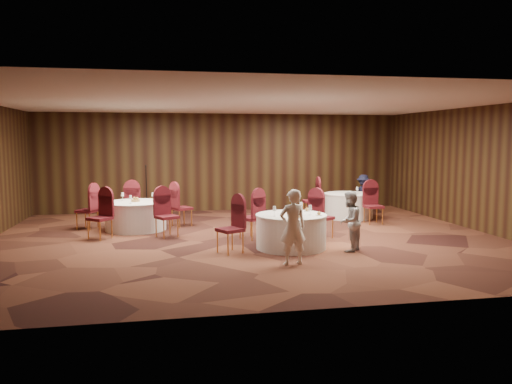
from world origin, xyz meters
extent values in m
plane|color=black|center=(0.00, 0.00, 0.00)|extent=(12.00, 12.00, 0.00)
plane|color=silver|center=(0.00, 0.00, 3.20)|extent=(12.00, 12.00, 0.00)
plane|color=black|center=(0.00, 5.00, 1.60)|extent=(12.00, 0.00, 12.00)
plane|color=black|center=(0.00, -5.00, 1.60)|extent=(12.00, 0.00, 12.00)
plane|color=black|center=(6.00, 0.00, 1.60)|extent=(0.00, 10.00, 10.00)
cylinder|color=silver|center=(0.72, -1.12, 0.36)|extent=(1.51, 1.51, 0.72)
cylinder|color=silver|center=(0.72, -1.12, 0.72)|extent=(1.54, 1.54, 0.03)
cylinder|color=silver|center=(-2.69, 1.78, 0.36)|extent=(1.55, 1.55, 0.72)
cylinder|color=silver|center=(-2.69, 1.78, 0.72)|extent=(1.58, 1.58, 0.03)
cylinder|color=silver|center=(3.51, 2.67, 0.36)|extent=(1.44, 1.44, 0.72)
cylinder|color=silver|center=(3.51, 2.67, 0.72)|extent=(1.47, 1.47, 0.03)
cylinder|color=silver|center=(1.05, -0.76, 0.74)|extent=(0.06, 0.06, 0.01)
cylinder|color=silver|center=(1.05, -0.76, 0.80)|extent=(0.01, 0.01, 0.11)
cone|color=silver|center=(1.05, -0.76, 0.91)|extent=(0.08, 0.08, 0.10)
cylinder|color=silver|center=(1.09, -1.29, 0.74)|extent=(0.06, 0.06, 0.01)
cylinder|color=silver|center=(1.09, -1.29, 0.80)|extent=(0.01, 0.01, 0.11)
cone|color=silver|center=(1.09, -1.29, 0.91)|extent=(0.08, 0.08, 0.10)
cylinder|color=silver|center=(0.66, -1.55, 0.74)|extent=(0.06, 0.06, 0.01)
cylinder|color=silver|center=(0.66, -1.55, 0.80)|extent=(0.01, 0.01, 0.11)
cone|color=silver|center=(0.66, -1.55, 0.91)|extent=(0.08, 0.08, 0.10)
cylinder|color=silver|center=(0.31, -1.30, 0.74)|extent=(0.06, 0.06, 0.01)
cylinder|color=silver|center=(0.31, -1.30, 0.80)|extent=(0.01, 0.01, 0.11)
cone|color=silver|center=(0.31, -1.30, 0.91)|extent=(0.08, 0.08, 0.10)
cylinder|color=white|center=(0.76, -1.66, 0.75)|extent=(0.15, 0.15, 0.01)
sphere|color=#9E6B33|center=(0.76, -1.66, 0.79)|extent=(0.08, 0.08, 0.08)
cylinder|color=white|center=(1.27, -1.37, 0.75)|extent=(0.15, 0.15, 0.01)
sphere|color=#9E6B33|center=(1.27, -1.37, 0.79)|extent=(0.08, 0.08, 0.08)
cylinder|color=white|center=(1.19, -0.74, 0.75)|extent=(0.15, 0.15, 0.01)
sphere|color=#9E6B33|center=(1.19, -0.74, 0.79)|extent=(0.08, 0.08, 0.08)
cylinder|color=silver|center=(-2.25, 1.96, 0.74)|extent=(0.06, 0.06, 0.01)
cylinder|color=silver|center=(-2.25, 1.96, 0.80)|extent=(0.01, 0.01, 0.11)
cone|color=silver|center=(-2.25, 1.96, 0.91)|extent=(0.08, 0.08, 0.10)
cylinder|color=silver|center=(-3.04, 2.10, 0.74)|extent=(0.06, 0.06, 0.01)
cylinder|color=silver|center=(-3.04, 2.10, 0.80)|extent=(0.01, 0.01, 0.11)
cone|color=silver|center=(-3.04, 2.10, 0.91)|extent=(0.08, 0.08, 0.10)
cylinder|color=silver|center=(-2.79, 1.38, 0.74)|extent=(0.06, 0.06, 0.01)
cylinder|color=silver|center=(-2.79, 1.38, 0.80)|extent=(0.01, 0.01, 0.11)
cone|color=silver|center=(-2.79, 1.38, 0.91)|extent=(0.08, 0.08, 0.10)
cylinder|color=brown|center=(-2.69, 1.78, 0.77)|extent=(0.22, 0.22, 0.06)
sphere|color=#9E6B33|center=(-2.72, 1.80, 0.83)|extent=(0.07, 0.07, 0.07)
sphere|color=#9E6B33|center=(-2.65, 1.76, 0.83)|extent=(0.07, 0.07, 0.07)
cylinder|color=silver|center=(3.67, 2.41, 0.74)|extent=(0.06, 0.06, 0.01)
cylinder|color=silver|center=(3.67, 2.41, 0.80)|extent=(0.01, 0.01, 0.11)
cone|color=silver|center=(3.67, 2.41, 0.91)|extent=(0.08, 0.08, 0.10)
cylinder|color=black|center=(-2.46, 3.73, 0.01)|extent=(0.24, 0.24, 0.02)
cylinder|color=black|center=(-2.46, 3.73, 0.81)|extent=(0.02, 0.02, 1.58)
cylinder|color=black|center=(-2.46, 3.78, 1.57)|extent=(0.04, 0.12, 0.04)
imported|color=white|center=(0.38, -2.51, 0.71)|extent=(0.55, 0.40, 1.43)
imported|color=#A8A8AD|center=(1.85, -1.64, 0.64)|extent=(0.77, 0.78, 1.28)
imported|color=black|center=(4.36, 3.56, 0.62)|extent=(0.89, 0.88, 1.23)
camera|label=1|loc=(-2.02, -11.43, 2.34)|focal=35.00mm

